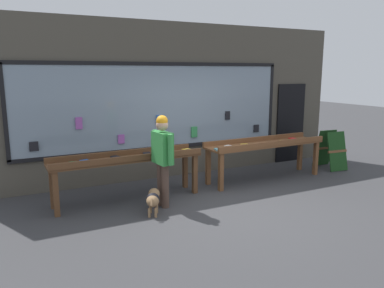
{
  "coord_description": "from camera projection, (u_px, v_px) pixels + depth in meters",
  "views": [
    {
      "loc": [
        -3.56,
        -5.55,
        2.42
      ],
      "look_at": [
        -0.34,
        0.91,
        1.02
      ],
      "focal_mm": 35.0,
      "sensor_mm": 36.0,
      "label": 1
    }
  ],
  "objects": [
    {
      "name": "ground_plane",
      "position": [
        230.0,
        205.0,
        6.9
      ],
      "size": [
        40.0,
        40.0,
        0.0
      ],
      "primitive_type": "plane",
      "color": "#38383A"
    },
    {
      "name": "sandwich_board_sign",
      "position": [
        331.0,
        150.0,
        9.45
      ],
      "size": [
        0.6,
        0.76,
        0.95
      ],
      "rotation": [
        0.0,
        0.0,
        -0.09
      ],
      "color": "#193F19",
      "rests_on": "ground_plane"
    },
    {
      "name": "shopfront_facade",
      "position": [
        177.0,
        101.0,
        8.67
      ],
      "size": [
        8.8,
        0.29,
        3.52
      ],
      "color": "#4C473D",
      "rests_on": "ground_plane"
    },
    {
      "name": "small_dog",
      "position": [
        153.0,
        199.0,
        6.42
      ],
      "size": [
        0.37,
        0.51,
        0.41
      ],
      "rotation": [
        0.0,
        0.0,
        1.11
      ],
      "color": "#99724C",
      "rests_on": "ground_plane"
    },
    {
      "name": "person_browsing",
      "position": [
        163.0,
        154.0,
        6.67
      ],
      "size": [
        0.27,
        0.66,
        1.67
      ],
      "rotation": [
        0.0,
        0.0,
        1.68
      ],
      "color": "#4C382D",
      "rests_on": "ground_plane"
    },
    {
      "name": "display_table_right",
      "position": [
        265.0,
        147.0,
        8.43
      ],
      "size": [
        2.88,
        0.76,
        0.93
      ],
      "color": "brown",
      "rests_on": "ground_plane"
    },
    {
      "name": "display_table_left",
      "position": [
        127.0,
        162.0,
        7.03
      ],
      "size": [
        2.88,
        0.67,
        0.93
      ],
      "color": "brown",
      "rests_on": "ground_plane"
    }
  ]
}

